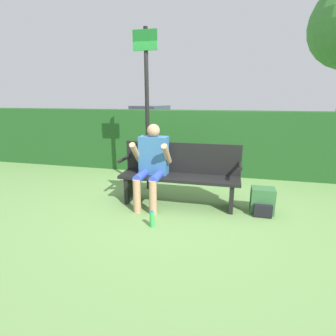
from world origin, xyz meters
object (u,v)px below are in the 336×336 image
Objects in this scene: signpost at (147,101)px; person_seated at (152,161)px; water_bottle at (152,219)px; backpack at (262,201)px; park_bench at (180,173)px; parked_car at (150,118)px.

person_seated is at bearing -67.28° from signpost.
water_bottle is at bearing -73.65° from person_seated.
backpack is 0.14× the size of signpost.
park_bench is 0.48m from person_seated.
signpost reaches higher than backpack.
water_bottle is (-0.19, -0.89, -0.38)m from park_bench.
parked_car reaches higher than park_bench.
person_seated is 3.31× the size of backpack.
parked_car is at bearing 106.93° from signpost.
backpack reaches higher than water_bottle.
backpack is 0.09× the size of parked_car.
water_bottle is 10.90m from parked_car.
person_seated is at bearing -151.63° from parked_car.
signpost is (-1.93, 0.62, 1.40)m from backpack.
water_bottle is at bearing -102.25° from park_bench.
park_bench is 4.91× the size of backpack.
park_bench is 1.28m from backpack.
backpack is at bearing -143.09° from parked_car.
park_bench is at bearing -36.88° from signpost.
person_seated is at bearing -162.28° from park_bench.
park_bench is 0.98m from water_bottle.
person_seated reaches higher than backpack.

